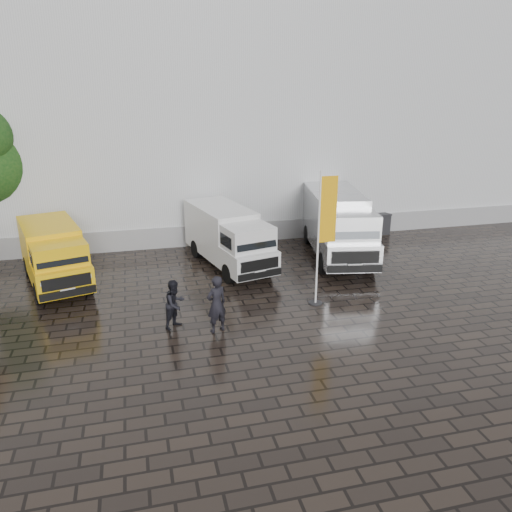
% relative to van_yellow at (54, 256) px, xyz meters
% --- Properties ---
extents(ground, '(120.00, 120.00, 0.00)m').
position_rel_van_yellow_xyz_m(ground, '(8.69, -4.22, -1.18)').
color(ground, black).
rests_on(ground, ground).
extents(exhibition_hall, '(44.00, 16.00, 12.00)m').
position_rel_van_yellow_xyz_m(exhibition_hall, '(10.69, 11.78, 4.82)').
color(exhibition_hall, silver).
rests_on(exhibition_hall, ground).
extents(hall_plinth, '(44.00, 0.15, 1.00)m').
position_rel_van_yellow_xyz_m(hall_plinth, '(10.69, 3.73, -0.68)').
color(hall_plinth, gray).
rests_on(hall_plinth, ground).
extents(van_yellow, '(3.27, 5.46, 2.36)m').
position_rel_van_yellow_xyz_m(van_yellow, '(0.00, 0.00, 0.00)').
color(van_yellow, yellow).
rests_on(van_yellow, ground).
extents(van_white, '(3.21, 6.05, 2.49)m').
position_rel_van_yellow_xyz_m(van_white, '(7.06, 0.48, 0.07)').
color(van_white, silver).
rests_on(van_white, ground).
extents(van_silver, '(3.42, 6.99, 2.90)m').
position_rel_van_yellow_xyz_m(van_silver, '(12.12, 0.48, 0.27)').
color(van_silver, '#B6B7BB').
rests_on(van_silver, ground).
extents(flagpole, '(0.88, 0.50, 4.86)m').
position_rel_van_yellow_xyz_m(flagpole, '(9.55, -4.21, 1.52)').
color(flagpole, black).
rests_on(flagpole, ground).
extents(wheelie_bin, '(0.72, 0.72, 1.09)m').
position_rel_van_yellow_xyz_m(wheelie_bin, '(15.94, 3.37, -0.63)').
color(wheelie_bin, black).
rests_on(wheelie_bin, ground).
extents(person_front, '(0.82, 0.68, 1.91)m').
position_rel_van_yellow_xyz_m(person_front, '(5.52, -5.46, -0.23)').
color(person_front, black).
rests_on(person_front, ground).
extents(person_tent, '(1.01, 1.00, 1.64)m').
position_rel_van_yellow_xyz_m(person_tent, '(4.25, -4.84, -0.36)').
color(person_tent, black).
rests_on(person_tent, ground).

